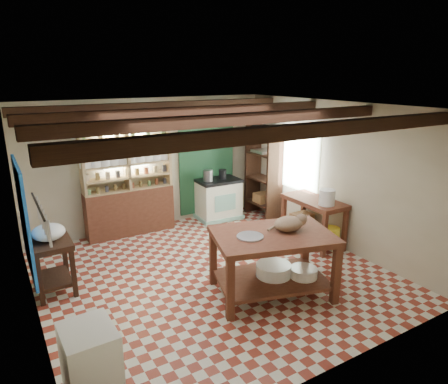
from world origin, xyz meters
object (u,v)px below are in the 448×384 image
white_cabinet (91,368)px  work_table (272,264)px  stove (219,199)px  prep_table (53,265)px  right_counter (313,222)px  cat (289,224)px

white_cabinet → work_table: bearing=14.3°
stove → prep_table: 3.83m
prep_table → stove: bearing=21.4°
stove → prep_table: bearing=-156.9°
white_cabinet → right_counter: 4.75m
stove → right_counter: stove is taller
stove → prep_table: size_ratio=1.13×
prep_table → white_cabinet: (-0.02, -2.44, 0.02)m
white_cabinet → cat: size_ratio=1.88×
stove → cat: (-0.65, -3.09, 0.58)m
white_cabinet → right_counter: size_ratio=0.69×
prep_table → right_counter: bearing=-8.5°
prep_table → cat: (2.91, -1.69, 0.63)m
stove → white_cabinet: 5.25m
work_table → prep_table: 3.14m
white_cabinet → right_counter: bearing=20.4°
work_table → cat: cat is taller
right_counter → cat: (-1.47, -1.04, 0.59)m
work_table → stove: size_ratio=1.81×
stove → right_counter: size_ratio=0.75×
white_cabinet → cat: (2.93, 0.75, 0.61)m
cat → white_cabinet: bearing=-159.6°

